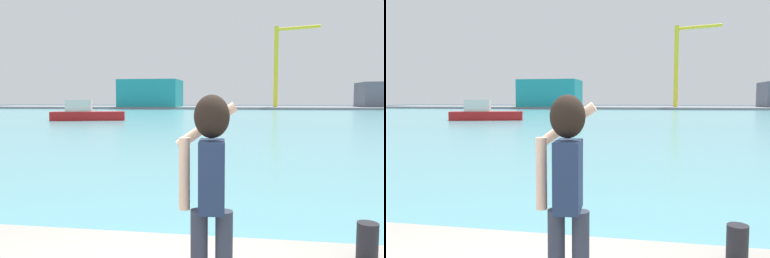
% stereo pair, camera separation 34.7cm
% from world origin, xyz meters
% --- Properties ---
extents(ground_plane, '(220.00, 220.00, 0.00)m').
position_xyz_m(ground_plane, '(0.00, 50.00, 0.00)').
color(ground_plane, '#334751').
extents(harbor_water, '(140.00, 100.00, 0.02)m').
position_xyz_m(harbor_water, '(0.00, 52.00, 0.01)').
color(harbor_water, '#599EA8').
rests_on(harbor_water, ground_plane).
extents(far_shore_dock, '(140.00, 20.00, 0.54)m').
position_xyz_m(far_shore_dock, '(0.00, 92.00, 0.27)').
color(far_shore_dock, gray).
rests_on(far_shore_dock, ground_plane).
extents(person_photographer, '(0.53, 0.55, 1.74)m').
position_xyz_m(person_photographer, '(0.44, 0.38, 1.64)').
color(person_photographer, '#2D3342').
rests_on(person_photographer, quay_promenade).
extents(harbor_bollard, '(0.22, 0.22, 0.41)m').
position_xyz_m(harbor_bollard, '(1.99, 1.53, 0.78)').
color(harbor_bollard, black).
rests_on(harbor_bollard, quay_promenade).
extents(boat_moored, '(7.95, 4.05, 2.24)m').
position_xyz_m(boat_moored, '(-16.79, 35.68, 0.79)').
color(boat_moored, '#B21919').
rests_on(boat_moored, harbor_water).
extents(warehouse_left, '(14.39, 10.30, 6.58)m').
position_xyz_m(warehouse_left, '(-23.34, 87.43, 3.83)').
color(warehouse_left, teal).
rests_on(warehouse_left, far_shore_dock).
extents(port_crane, '(10.17, 3.74, 19.12)m').
position_xyz_m(port_crane, '(7.95, 89.09, 11.89)').
color(port_crane, yellow).
rests_on(port_crane, far_shore_dock).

